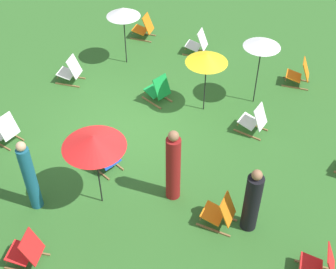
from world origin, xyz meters
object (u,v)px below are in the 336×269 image
Objects in this scene: deckchair_7 at (5,130)px; deckchair_10 at (321,266)px; deckchair_0 at (220,213)px; deckchair_14 at (198,44)px; umbrella_2 at (207,58)px; person_2 at (173,167)px; deckchair_1 at (144,28)px; umbrella_0 at (262,43)px; deckchair_4 at (158,90)px; deckchair_12 at (106,157)px; deckchair_9 at (300,74)px; deckchair_13 at (27,251)px; person_0 at (252,202)px; umbrella_3 at (123,12)px; deckchair_2 at (70,71)px; deckchair_3 at (254,120)px; person_1 at (30,177)px; umbrella_1 at (94,141)px.

deckchair_7 is 7.89m from deckchair_10.
deckchair_0 is 6.73m from deckchair_14.
person_2 reaches higher than umbrella_2.
deckchair_1 is 4.97m from umbrella_0.
deckchair_12 is (2.87, 0.22, 0.00)m from deckchair_4.
deckchair_9 is 0.96× the size of deckchair_13.
deckchair_0 is at bearing -157.25° from person_0.
person_2 reaches higher than umbrella_3.
deckchair_12 is 0.52× the size of person_0.
deckchair_9 is at bearing 140.84° from umbrella_2.
deckchair_2 and deckchair_7 have the same top height.
deckchair_13 is at bearing -51.33° from deckchair_0.
deckchair_3 is at bearing 107.21° from person_0.
deckchair_7 is (2.86, 0.17, 0.00)m from deckchair_2.
deckchair_4 is 4.14m from deckchair_9.
deckchair_9 is at bearing 94.35° from person_0.
deckchair_13 is at bearing -16.15° from umbrella_0.
person_0 is at bearing -111.14° from person_1.
deckchair_4 and deckchair_13 have the same top height.
person_2 is at bearing 12.66° from deckchair_14.
deckchair_1 is 6.15m from deckchair_12.
deckchair_0 is 0.43× the size of umbrella_1.
deckchair_14 is at bearing -45.62° from person_1.
deckchair_2 is at bearing -113.60° from deckchair_12.
person_0 reaches higher than deckchair_0.
deckchair_9 and deckchair_12 have the same top height.
deckchair_12 is (2.90, -2.56, 0.00)m from deckchair_3.
umbrella_1 is 1.04× the size of person_1.
person_2 is at bearing -110.16° from deckchair_10.
deckchair_13 is at bearing -141.61° from person_0.
umbrella_2 is (-0.26, 1.27, 1.27)m from deckchair_4.
deckchair_1 is (-5.92, -5.34, 0.00)m from deckchair_0.
deckchair_13 is at bearing -29.94° from deckchair_9.
deckchair_7 is (3.27, -2.53, 0.00)m from deckchair_4.
deckchair_12 is at bearing -66.03° from person_1.
deckchair_1 is 8.89m from deckchair_13.
deckchair_7 is at bearing -65.24° from deckchair_12.
deckchair_14 is at bearing 123.14° from person_0.
deckchair_0 is 4.68m from umbrella_0.
umbrella_1 is 1.17× the size of person_0.
deckchair_3 is at bearing 140.21° from person_2.
deckchair_0 and deckchair_14 have the same top height.
umbrella_1 reaches higher than person_0.
deckchair_0 is 0.96× the size of deckchair_13.
person_2 reaches higher than deckchair_12.
person_2 is (-0.24, -1.23, 0.53)m from deckchair_0.
person_1 is at bearing -10.85° from deckchair_14.
umbrella_0 is 1.07× the size of person_1.
deckchair_12 is 1.04× the size of deckchair_14.
deckchair_13 is (5.73, 0.33, 0.00)m from deckchair_4.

